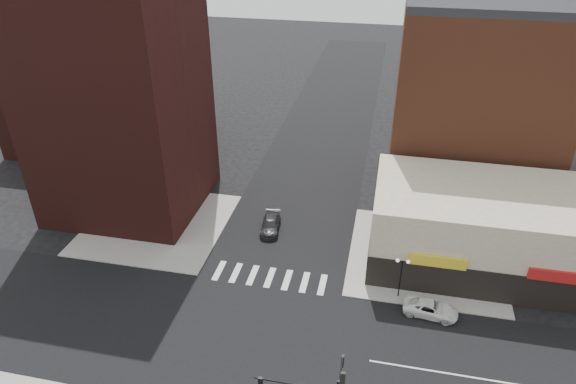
# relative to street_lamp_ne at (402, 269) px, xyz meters

# --- Properties ---
(ground) EXTENTS (240.00, 240.00, 0.00)m
(ground) POSITION_rel_street_lamp_ne_xyz_m (-12.00, -8.00, -3.29)
(ground) COLOR black
(ground) RESTS_ON ground
(road_ew) EXTENTS (200.00, 14.00, 0.02)m
(road_ew) POSITION_rel_street_lamp_ne_xyz_m (-12.00, -8.00, -3.28)
(road_ew) COLOR black
(road_ew) RESTS_ON ground
(road_ns) EXTENTS (14.00, 200.00, 0.02)m
(road_ns) POSITION_rel_street_lamp_ne_xyz_m (-12.00, -8.00, -3.28)
(road_ns) COLOR black
(road_ns) RESTS_ON ground
(sidewalk_nw) EXTENTS (15.00, 15.00, 0.12)m
(sidewalk_nw) POSITION_rel_street_lamp_ne_xyz_m (-26.50, 6.50, -3.23)
(sidewalk_nw) COLOR gray
(sidewalk_nw) RESTS_ON ground
(sidewalk_ne) EXTENTS (15.00, 15.00, 0.12)m
(sidewalk_ne) POSITION_rel_street_lamp_ne_xyz_m (2.50, 6.50, -3.23)
(sidewalk_ne) COLOR gray
(sidewalk_ne) RESTS_ON ground
(building_nw) EXTENTS (16.00, 15.00, 25.00)m
(building_nw) POSITION_rel_street_lamp_ne_xyz_m (-31.00, 10.50, 9.21)
(building_nw) COLOR #371511
(building_nw) RESTS_ON ground
(building_nw_low) EXTENTS (20.00, 18.00, 12.00)m
(building_nw_low) POSITION_rel_street_lamp_ne_xyz_m (-44.00, 26.00, 2.71)
(building_nw_low) COLOR #371511
(building_nw_low) RESTS_ON ground
(building_ne_midrise) EXTENTS (18.00, 15.00, 22.00)m
(building_ne_midrise) POSITION_rel_street_lamp_ne_xyz_m (7.00, 21.50, 7.71)
(building_ne_midrise) COLOR brown
(building_ne_midrise) RESTS_ON ground
(building_ne_row) EXTENTS (24.20, 12.20, 8.00)m
(building_ne_row) POSITION_rel_street_lamp_ne_xyz_m (9.00, 7.00, 0.01)
(building_ne_row) COLOR beige
(building_ne_row) RESTS_ON ground
(street_lamp_ne) EXTENTS (1.22, 0.32, 4.16)m
(street_lamp_ne) POSITION_rel_street_lamp_ne_xyz_m (0.00, 0.00, 0.00)
(street_lamp_ne) COLOR black
(street_lamp_ne) RESTS_ON sidewalk_ne
(white_suv) EXTENTS (4.94, 2.71, 1.31)m
(white_suv) POSITION_rel_street_lamp_ne_xyz_m (2.79, -1.67, -2.64)
(white_suv) COLOR white
(white_suv) RESTS_ON ground
(dark_sedan_north) EXTENTS (2.43, 4.89, 1.37)m
(dark_sedan_north) POSITION_rel_street_lamp_ne_xyz_m (-13.91, 8.06, -2.61)
(dark_sedan_north) COLOR black
(dark_sedan_north) RESTS_ON ground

